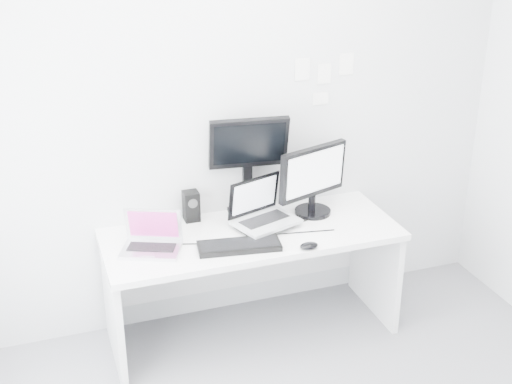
% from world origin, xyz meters
% --- Properties ---
extents(back_wall, '(3.60, 0.00, 3.60)m').
position_xyz_m(back_wall, '(0.00, 1.60, 1.35)').
color(back_wall, silver).
rests_on(back_wall, ground).
extents(desk, '(1.80, 0.70, 0.73)m').
position_xyz_m(desk, '(0.00, 1.25, 0.36)').
color(desk, white).
rests_on(desk, ground).
extents(macbook, '(0.40, 0.36, 0.25)m').
position_xyz_m(macbook, '(-0.63, 1.20, 0.85)').
color(macbook, '#ABABB0').
rests_on(macbook, desk).
extents(speaker, '(0.10, 0.10, 0.19)m').
position_xyz_m(speaker, '(-0.30, 1.53, 0.83)').
color(speaker, black).
rests_on(speaker, desk).
extents(dell_laptop, '(0.45, 0.40, 0.31)m').
position_xyz_m(dell_laptop, '(0.10, 1.27, 0.89)').
color(dell_laptop, '#B2B5B9').
rests_on(dell_laptop, desk).
extents(rear_monitor, '(0.51, 0.23, 0.67)m').
position_xyz_m(rear_monitor, '(0.07, 1.52, 1.06)').
color(rear_monitor, black).
rests_on(rear_monitor, desk).
extents(samsung_monitor, '(0.56, 0.39, 0.47)m').
position_xyz_m(samsung_monitor, '(0.46, 1.38, 0.96)').
color(samsung_monitor, black).
rests_on(samsung_monitor, desk).
extents(keyboard, '(0.50, 0.24, 0.03)m').
position_xyz_m(keyboard, '(-0.14, 1.07, 0.75)').
color(keyboard, black).
rests_on(keyboard, desk).
extents(mouse, '(0.11, 0.07, 0.04)m').
position_xyz_m(mouse, '(0.24, 0.94, 0.75)').
color(mouse, black).
rests_on(mouse, desk).
extents(wall_note_0, '(0.10, 0.00, 0.14)m').
position_xyz_m(wall_note_0, '(0.45, 1.59, 1.62)').
color(wall_note_0, white).
rests_on(wall_note_0, back_wall).
extents(wall_note_1, '(0.09, 0.00, 0.13)m').
position_xyz_m(wall_note_1, '(0.60, 1.59, 1.58)').
color(wall_note_1, white).
rests_on(wall_note_1, back_wall).
extents(wall_note_2, '(0.10, 0.00, 0.14)m').
position_xyz_m(wall_note_2, '(0.75, 1.59, 1.63)').
color(wall_note_2, white).
rests_on(wall_note_2, back_wall).
extents(wall_note_3, '(0.11, 0.00, 0.08)m').
position_xyz_m(wall_note_3, '(0.58, 1.59, 1.42)').
color(wall_note_3, white).
rests_on(wall_note_3, back_wall).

